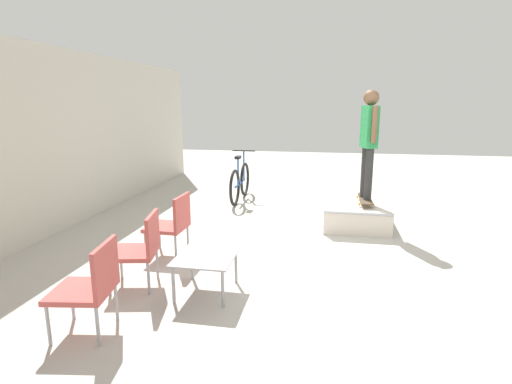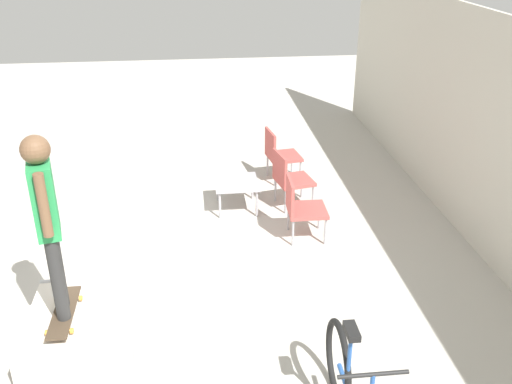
{
  "view_description": "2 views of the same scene",
  "coord_description": "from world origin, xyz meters",
  "px_view_note": "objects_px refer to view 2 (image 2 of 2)",
  "views": [
    {
      "loc": [
        -5.5,
        -0.14,
        2.11
      ],
      "look_at": [
        -0.11,
        0.85,
        0.88
      ],
      "focal_mm": 28.0,
      "sensor_mm": 36.0,
      "label": 1
    },
    {
      "loc": [
        6.26,
        0.56,
        3.97
      ],
      "look_at": [
        -0.17,
        1.31,
        0.88
      ],
      "focal_mm": 40.0,
      "sensor_mm": 36.0,
      "label": 2
    }
  ],
  "objects_px": {
    "skateboard_on_ramp": "(64,312)",
    "patio_chair_left": "(279,153)",
    "skate_ramp_box": "(84,330)",
    "patio_chair_center": "(289,177)",
    "patio_chair_right": "(301,205)",
    "person_skater": "(46,213)",
    "coffee_table": "(237,185)"
  },
  "relations": [
    {
      "from": "coffee_table",
      "to": "patio_chair_left",
      "type": "height_order",
      "value": "patio_chair_left"
    },
    {
      "from": "person_skater",
      "to": "coffee_table",
      "type": "xyz_separation_m",
      "value": [
        -2.98,
        1.96,
        -1.2
      ]
    },
    {
      "from": "patio_chair_left",
      "to": "patio_chair_center",
      "type": "xyz_separation_m",
      "value": [
        0.99,
        0.0,
        0.0
      ]
    },
    {
      "from": "patio_chair_right",
      "to": "person_skater",
      "type": "bearing_deg",
      "value": 127.45
    },
    {
      "from": "person_skater",
      "to": "skateboard_on_ramp",
      "type": "bearing_deg",
      "value": 140.56
    },
    {
      "from": "skateboard_on_ramp",
      "to": "patio_chair_left",
      "type": "relative_size",
      "value": 0.97
    },
    {
      "from": "person_skater",
      "to": "coffee_table",
      "type": "relative_size",
      "value": 2.6
    },
    {
      "from": "coffee_table",
      "to": "patio_chair_right",
      "type": "height_order",
      "value": "patio_chair_right"
    },
    {
      "from": "coffee_table",
      "to": "skate_ramp_box",
      "type": "bearing_deg",
      "value": -31.78
    },
    {
      "from": "patio_chair_left",
      "to": "skate_ramp_box",
      "type": "bearing_deg",
      "value": 137.51
    },
    {
      "from": "coffee_table",
      "to": "patio_chair_center",
      "type": "height_order",
      "value": "patio_chair_center"
    },
    {
      "from": "patio_chair_left",
      "to": "patio_chair_right",
      "type": "distance_m",
      "value": 1.96
    },
    {
      "from": "person_skater",
      "to": "patio_chair_center",
      "type": "bearing_deg",
      "value": 124.15
    },
    {
      "from": "skate_ramp_box",
      "to": "skateboard_on_ramp",
      "type": "xyz_separation_m",
      "value": [
        0.05,
        -0.15,
        0.28
      ]
    },
    {
      "from": "skateboard_on_ramp",
      "to": "patio_chair_right",
      "type": "bearing_deg",
      "value": 125.95
    },
    {
      "from": "patio_chair_left",
      "to": "patio_chair_center",
      "type": "distance_m",
      "value": 0.99
    },
    {
      "from": "skateboard_on_ramp",
      "to": "patio_chair_left",
      "type": "bearing_deg",
      "value": 145.15
    },
    {
      "from": "patio_chair_left",
      "to": "skateboard_on_ramp",
      "type": "bearing_deg",
      "value": 136.34
    },
    {
      "from": "skate_ramp_box",
      "to": "skateboard_on_ramp",
      "type": "bearing_deg",
      "value": -70.57
    },
    {
      "from": "skate_ramp_box",
      "to": "patio_chair_left",
      "type": "xyz_separation_m",
      "value": [
        -3.89,
        2.6,
        0.3
      ]
    },
    {
      "from": "skate_ramp_box",
      "to": "person_skater",
      "type": "relative_size",
      "value": 0.71
    },
    {
      "from": "skate_ramp_box",
      "to": "patio_chair_right",
      "type": "distance_m",
      "value": 3.26
    },
    {
      "from": "skateboard_on_ramp",
      "to": "patio_chair_right",
      "type": "relative_size",
      "value": 0.97
    },
    {
      "from": "patio_chair_center",
      "to": "person_skater",
      "type": "bearing_deg",
      "value": 125.34
    },
    {
      "from": "skateboard_on_ramp",
      "to": "patio_chair_right",
      "type": "height_order",
      "value": "patio_chair_right"
    },
    {
      "from": "skate_ramp_box",
      "to": "patio_chair_right",
      "type": "xyz_separation_m",
      "value": [
        -1.94,
        2.6,
        0.3
      ]
    },
    {
      "from": "skate_ramp_box",
      "to": "patio_chair_center",
      "type": "xyz_separation_m",
      "value": [
        -2.9,
        2.6,
        0.3
      ]
    },
    {
      "from": "skate_ramp_box",
      "to": "patio_chair_right",
      "type": "height_order",
      "value": "patio_chair_right"
    },
    {
      "from": "person_skater",
      "to": "coffee_table",
      "type": "bearing_deg",
      "value": 133.7
    },
    {
      "from": "person_skater",
      "to": "coffee_table",
      "type": "distance_m",
      "value": 3.76
    },
    {
      "from": "patio_chair_center",
      "to": "patio_chair_right",
      "type": "relative_size",
      "value": 1.0
    },
    {
      "from": "person_skater",
      "to": "coffee_table",
      "type": "height_order",
      "value": "person_skater"
    }
  ]
}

